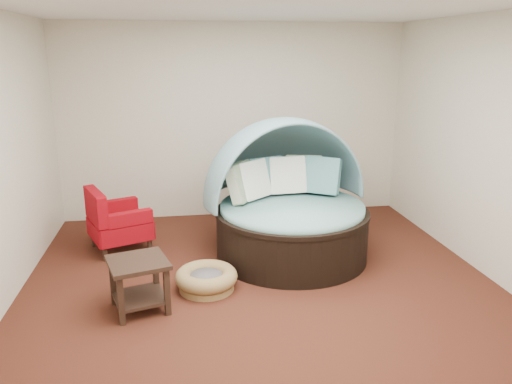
{
  "coord_description": "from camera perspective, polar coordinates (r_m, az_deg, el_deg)",
  "views": [
    {
      "loc": [
        -0.8,
        -4.74,
        2.4
      ],
      "look_at": [
        0.03,
        0.6,
        0.87
      ],
      "focal_mm": 35.0,
      "sensor_mm": 36.0,
      "label": 1
    }
  ],
  "objects": [
    {
      "name": "floor",
      "position": [
        5.37,
        0.65,
        -10.69
      ],
      "size": [
        5.0,
        5.0,
        0.0
      ],
      "primitive_type": "plane",
      "color": "#492115",
      "rests_on": "ground"
    },
    {
      "name": "wall_back",
      "position": [
        7.35,
        -2.57,
        8.0
      ],
      "size": [
        5.0,
        0.0,
        5.0
      ],
      "primitive_type": "plane",
      "rotation": [
        1.57,
        0.0,
        0.0
      ],
      "color": "beige",
      "rests_on": "floor"
    },
    {
      "name": "wall_front",
      "position": [
        2.58,
        10.03,
        -7.2
      ],
      "size": [
        5.0,
        0.0,
        5.0
      ],
      "primitive_type": "plane",
      "rotation": [
        -1.57,
        0.0,
        0.0
      ],
      "color": "beige",
      "rests_on": "floor"
    },
    {
      "name": "wall_right",
      "position": [
        5.86,
        25.65,
        4.46
      ],
      "size": [
        0.0,
        5.0,
        5.0
      ],
      "primitive_type": "plane",
      "rotation": [
        1.57,
        0.0,
        -1.57
      ],
      "color": "beige",
      "rests_on": "floor"
    },
    {
      "name": "ceiling",
      "position": [
        4.82,
        0.76,
        20.6
      ],
      "size": [
        5.0,
        5.0,
        0.0
      ],
      "primitive_type": "plane",
      "rotation": [
        3.14,
        0.0,
        0.0
      ],
      "color": "white",
      "rests_on": "wall_back"
    },
    {
      "name": "canopy_daybed",
      "position": [
        5.94,
        3.7,
        -0.11
      ],
      "size": [
        2.22,
        2.17,
        1.66
      ],
      "rotation": [
        0.0,
        0.0,
        0.23
      ],
      "color": "black",
      "rests_on": "floor"
    },
    {
      "name": "pet_basket",
      "position": [
        5.28,
        -5.68,
        -9.84
      ],
      "size": [
        0.82,
        0.82,
        0.23
      ],
      "rotation": [
        0.0,
        0.0,
        -0.32
      ],
      "color": "olive",
      "rests_on": "floor"
    },
    {
      "name": "red_armchair",
      "position": [
        6.4,
        -15.74,
        -3.3
      ],
      "size": [
        0.89,
        0.89,
        0.8
      ],
      "rotation": [
        0.0,
        0.0,
        0.38
      ],
      "color": "black",
      "rests_on": "floor"
    },
    {
      "name": "side_table",
      "position": [
        4.92,
        -13.26,
        -9.53
      ],
      "size": [
        0.66,
        0.66,
        0.51
      ],
      "rotation": [
        0.0,
        0.0,
        0.28
      ],
      "color": "black",
      "rests_on": "floor"
    }
  ]
}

